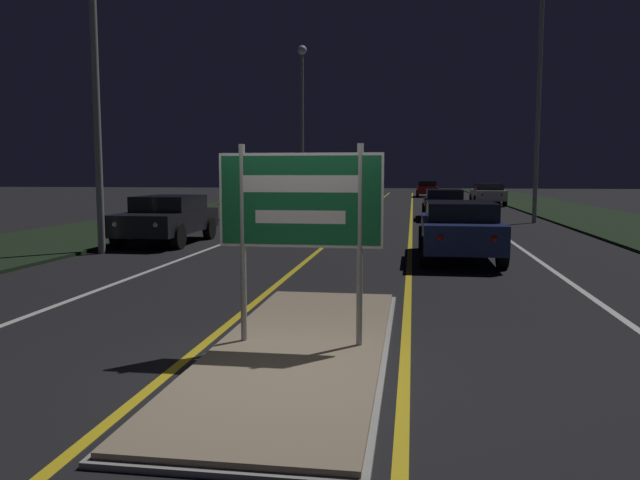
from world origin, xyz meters
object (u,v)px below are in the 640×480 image
highway_sign (300,208)px  car_receding_0 (459,228)px  streetlight_left_far (302,95)px  car_receding_1 (444,203)px  streetlight_left_near (93,1)px  streetlight_right_near (540,58)px  car_approaching_0 (167,218)px  car_receding_2 (488,193)px  car_receding_3 (427,188)px

highway_sign → car_receding_0: 8.51m
streetlight_left_far → car_receding_1: size_ratio=2.22×
car_receding_0 → car_receding_1: bearing=88.9°
streetlight_left_near → streetlight_right_near: size_ratio=1.07×
streetlight_left_near → car_approaching_0: 6.09m
streetlight_left_near → car_receding_1: streetlight_left_near is taller
streetlight_left_near → car_receding_2: 29.69m
highway_sign → car_receding_0: bearing=73.8°
highway_sign → streetlight_right_near: 21.35m
highway_sign → car_receding_2: highway_sign is taller
streetlight_left_near → car_approaching_0: (0.73, 2.54, -5.49)m
car_receding_2 → car_approaching_0: size_ratio=1.10×
car_receding_0 → car_approaching_0: 8.53m
streetlight_left_near → streetlight_right_near: 17.50m
car_receding_2 → car_receding_3: car_receding_2 is taller
streetlight_left_near → car_receding_1: 17.32m
car_receding_2 → car_receding_3: bearing=104.4°
streetlight_left_far → streetlight_left_near: bearing=-90.8°
car_receding_3 → car_receding_0: bearing=-90.1°
car_receding_3 → car_approaching_0: bearing=-102.5°
streetlight_left_far → car_receding_0: (8.56, -26.90, -6.49)m
streetlight_right_near → streetlight_left_far: bearing=129.2°
streetlight_left_far → streetlight_right_near: (12.43, -15.23, -0.57)m
streetlight_left_near → car_approaching_0: streetlight_left_near is taller
car_receding_3 → car_approaching_0: size_ratio=1.06×
streetlight_left_near → streetlight_right_near: streetlight_left_near is taller
streetlight_left_far → streetlight_right_near: bearing=-50.8°
streetlight_left_near → car_receding_0: (8.94, 0.24, -5.49)m
highway_sign → car_receding_1: 21.65m
car_receding_0 → car_approaching_0: size_ratio=1.04×
car_receding_2 → streetlight_right_near: bearing=-89.1°
highway_sign → car_receding_0: size_ratio=0.51×
streetlight_right_near → car_approaching_0: streetlight_right_near is taller
car_receding_2 → car_receding_3: (-3.54, 13.77, -0.03)m
streetlight_left_near → car_receding_0: size_ratio=2.39×
highway_sign → car_approaching_0: (-5.86, 10.42, -0.90)m
car_receding_1 → car_receding_2: 13.18m
car_receding_0 → car_receding_2: (3.64, 26.08, 0.01)m
streetlight_right_near → car_approaching_0: bearing=-142.2°
streetlight_left_near → car_receding_2: bearing=64.5°
streetlight_left_near → car_approaching_0: size_ratio=2.49×
streetlight_left_far → car_receding_2: size_ratio=2.24×
car_receding_0 → car_approaching_0: car_approaching_0 is taller
car_receding_2 → car_receding_3: 14.22m
highway_sign → car_receding_1: (2.62, 21.47, -0.94)m
streetlight_left_far → car_receding_3: size_ratio=2.33×
streetlight_right_near → car_receding_2: streetlight_right_near is taller
streetlight_right_near → car_receding_3: size_ratio=2.20×
highway_sign → car_receding_3: size_ratio=0.50×
streetlight_right_near → car_receding_1: size_ratio=2.10×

